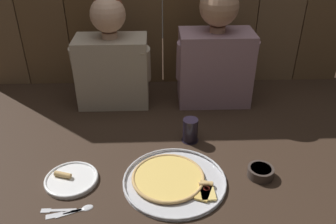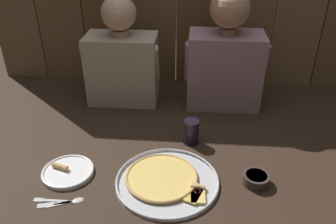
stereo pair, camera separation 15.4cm
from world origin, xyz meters
TOP-DOWN VIEW (x-y plane):
  - ground_plane at (0.00, 0.00)m, footprint 3.20×3.20m
  - pizza_tray at (0.02, -0.15)m, footprint 0.42×0.42m
  - dinner_plate at (-0.39, -0.13)m, footprint 0.22×0.22m
  - drinking_glass at (0.11, 0.14)m, footprint 0.08×0.08m
  - dipping_bowl at (0.38, -0.13)m, footprint 0.11×0.11m
  - table_fork at (-0.42, -0.29)m, footprint 0.13×0.02m
  - table_knife at (-0.37, -0.30)m, footprint 0.15×0.05m
  - table_spoon at (-0.33, -0.29)m, footprint 0.14×0.07m
  - diner_left at (-0.28, 0.52)m, footprint 0.41×0.21m
  - diner_right at (0.28, 0.52)m, footprint 0.42×0.22m

SIDE VIEW (x-z plane):
  - ground_plane at x=0.00m, z-range 0.00..0.00m
  - table_knife at x=-0.37m, z-range 0.00..0.00m
  - table_fork at x=-0.42m, z-range 0.00..0.01m
  - table_spoon at x=-0.33m, z-range 0.00..0.01m
  - dinner_plate at x=-0.39m, z-range -0.01..0.03m
  - pizza_tray at x=0.02m, z-range 0.00..0.02m
  - dipping_bowl at x=0.38m, z-range 0.00..0.04m
  - drinking_glass at x=0.11m, z-range 0.00..0.11m
  - diner_left at x=-0.28m, z-range -0.03..0.56m
  - diner_right at x=0.28m, z-range -0.02..0.61m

